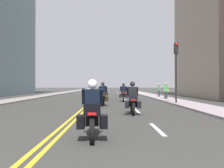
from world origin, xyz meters
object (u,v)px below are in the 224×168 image
motorcycle_2 (103,96)px  traffic_light_near (176,62)px  motorcycle_3 (123,94)px  motorcycle_4 (104,92)px  pedestrian_1 (159,90)px  pedestrian_0 (166,91)px  motorcycle_1 (133,101)px  motorcycle_0 (92,114)px

motorcycle_2 → traffic_light_near: bearing=14.1°
motorcycle_3 → motorcycle_2: bearing=-107.1°
motorcycle_2 → motorcycle_4: 10.27m
traffic_light_near → pedestrian_1: size_ratio=2.74×
traffic_light_near → pedestrian_1: bearing=85.8°
motorcycle_3 → pedestrian_0: bearing=33.9°
motorcycle_3 → pedestrian_0: (4.30, 2.59, 0.22)m
motorcycle_1 → motorcycle_4: size_ratio=0.93×
motorcycle_1 → traffic_light_near: (3.82, 6.54, 2.52)m
motorcycle_2 → traffic_light_near: (5.41, 1.17, 2.53)m
pedestrian_0 → pedestrian_1: bearing=106.9°
traffic_light_near → motorcycle_3: bearing=136.8°
pedestrian_0 → pedestrian_1: 4.65m
motorcycle_4 → traffic_light_near: traffic_light_near is taller
pedestrian_1 → motorcycle_1: bearing=176.3°
motorcycle_1 → motorcycle_3: size_ratio=0.96×
motorcycle_4 → pedestrian_0: (6.07, -3.02, 0.23)m
motorcycle_0 → motorcycle_2: size_ratio=1.01×
motorcycle_0 → motorcycle_2: bearing=86.9°
motorcycle_3 → traffic_light_near: traffic_light_near is taller
motorcycle_1 → pedestrian_0: 13.37m
motorcycle_0 → pedestrian_1: pedestrian_1 is taller
motorcycle_4 → pedestrian_1: pedestrian_1 is taller
motorcycle_3 → motorcycle_4: 5.88m
motorcycle_0 → pedestrian_0: size_ratio=1.32×
motorcycle_1 → motorcycle_2: 5.60m
motorcycle_0 → traffic_light_near: (5.40, 12.26, 2.53)m
motorcycle_2 → pedestrian_0: 9.41m
motorcycle_2 → motorcycle_3: bearing=71.9°
motorcycle_1 → traffic_light_near: bearing=61.8°
motorcycle_4 → pedestrian_1: bearing=13.0°
motorcycle_4 → pedestrian_1: 6.49m
traffic_light_near → pedestrian_0: (0.58, 6.08, -2.30)m
motorcycle_4 → pedestrian_0: pedestrian_0 is taller
motorcycle_1 → pedestrian_0: (4.40, 12.63, 0.22)m
motorcycle_3 → traffic_light_near: (3.72, -3.49, 2.52)m
pedestrian_1 → traffic_light_near: bearing=-172.9°
motorcycle_2 → traffic_light_near: size_ratio=0.48×
motorcycle_3 → pedestrian_1: size_ratio=1.31×
pedestrian_0 → pedestrian_1: pedestrian_0 is taller
pedestrian_1 → motorcycle_4: bearing=115.9°
pedestrian_0 → pedestrian_1: size_ratio=1.02×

